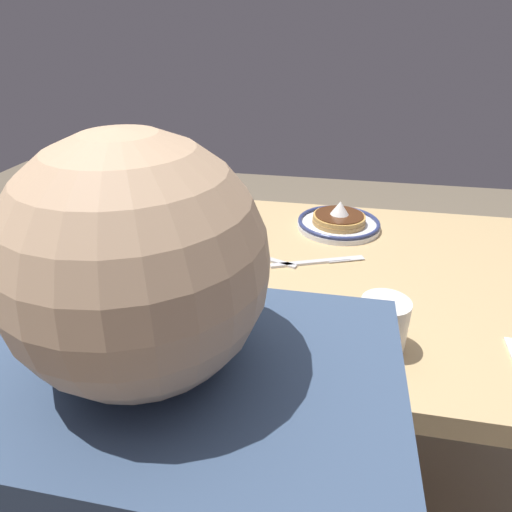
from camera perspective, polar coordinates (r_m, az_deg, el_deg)
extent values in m
plane|color=#736652|center=(1.56, 2.03, -26.09)|extent=(6.00, 6.00, 0.00)
cube|color=tan|center=(1.06, 2.69, -2.16)|extent=(1.40, 0.81, 0.04)
cylinder|color=tan|center=(1.59, 26.57, -10.26)|extent=(0.06, 0.06, 0.71)
cylinder|color=tan|center=(1.68, -16.83, -6.00)|extent=(0.06, 0.06, 0.71)
cylinder|color=tan|center=(1.31, -29.43, -20.72)|extent=(0.06, 0.06, 0.71)
cylinder|color=white|center=(1.25, 10.57, 3.88)|extent=(0.23, 0.23, 0.01)
torus|color=navy|center=(1.25, 10.62, 4.39)|extent=(0.22, 0.22, 0.01)
cylinder|color=tan|center=(1.24, 10.62, 4.43)|extent=(0.15, 0.15, 0.01)
cylinder|color=tan|center=(1.24, 10.67, 4.93)|extent=(0.14, 0.14, 0.01)
cylinder|color=#4C2814|center=(1.24, 10.70, 5.25)|extent=(0.13, 0.13, 0.00)
cone|color=white|center=(1.23, 10.78, 6.12)|extent=(0.05, 0.05, 0.04)
cylinder|color=white|center=(1.10, -13.41, 0.16)|extent=(0.27, 0.27, 0.01)
torus|color=navy|center=(1.10, -13.48, 0.72)|extent=(0.27, 0.27, 0.01)
cube|color=gold|center=(1.11, -12.02, 1.44)|extent=(0.13, 0.09, 0.02)
ellipsoid|color=brown|center=(1.09, -16.33, 0.79)|extent=(0.05, 0.04, 0.04)
ellipsoid|color=brown|center=(1.09, -15.71, 0.76)|extent=(0.04, 0.03, 0.03)
ellipsoid|color=brown|center=(1.09, -15.48, 0.79)|extent=(0.04, 0.03, 0.03)
ellipsoid|color=#582E2D|center=(1.08, -16.20, 0.74)|extent=(0.05, 0.04, 0.04)
cylinder|color=white|center=(0.80, 16.03, -8.61)|extent=(0.08, 0.08, 0.10)
torus|color=white|center=(0.79, 13.03, -8.23)|extent=(0.07, 0.02, 0.07)
cylinder|color=brown|center=(0.78, 16.34, -6.72)|extent=(0.07, 0.07, 0.01)
cylinder|color=silver|center=(0.88, -19.14, -4.99)|extent=(0.07, 0.07, 0.11)
cylinder|color=black|center=(0.88, -18.97, -5.89)|extent=(0.06, 0.06, 0.08)
cube|color=silver|center=(1.07, 0.55, -0.12)|extent=(0.19, 0.08, 0.01)
cube|color=silver|center=(1.12, -3.05, 1.21)|extent=(0.03, 0.01, 0.00)
cube|color=silver|center=(1.12, -3.22, 1.09)|extent=(0.03, 0.01, 0.00)
cube|color=silver|center=(1.11, -3.39, 0.97)|extent=(0.03, 0.01, 0.00)
cube|color=silver|center=(1.11, -3.57, 0.85)|extent=(0.03, 0.01, 0.00)
cube|color=silver|center=(1.06, 7.05, -0.82)|extent=(0.19, 0.09, 0.01)
cube|color=silver|center=(1.08, 11.49, -0.39)|extent=(0.09, 0.05, 0.00)
cube|color=silver|center=(0.80, 2.64, -11.10)|extent=(0.18, 0.03, 0.01)
ellipsoid|color=silver|center=(0.80, 8.64, -11.25)|extent=(0.04, 0.03, 0.01)
sphere|color=tan|center=(0.30, -15.10, -1.00)|extent=(0.17, 0.17, 0.17)
cylinder|color=#D7A58C|center=(0.63, -0.50, -20.12)|extent=(0.09, 0.09, 0.26)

